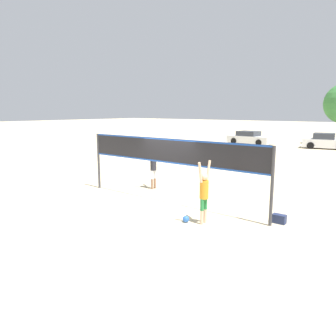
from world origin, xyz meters
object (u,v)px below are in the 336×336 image
(player_spiker, at_px, (204,191))
(parked_car_near, at_px, (326,142))
(player_blocker, at_px, (153,165))
(volleyball, at_px, (186,219))
(parked_car_mid, at_px, (250,138))
(gear_bag, at_px, (279,219))
(volleyball_net, at_px, (168,156))

(player_spiker, relative_size, parked_car_near, 0.47)
(player_blocker, xyz_separation_m, volleyball, (3.86, -2.83, -1.01))
(player_spiker, bearing_deg, parked_car_mid, 21.60)
(gear_bag, bearing_deg, volleyball, -143.09)
(player_spiker, height_order, gear_bag, player_spiker)
(volleyball, bearing_deg, parked_car_near, 93.86)
(parked_car_near, bearing_deg, parked_car_mid, 173.20)
(player_spiker, bearing_deg, gear_bag, -51.01)
(volleyball, height_order, gear_bag, gear_bag)
(volleyball_net, relative_size, player_spiker, 4.11)
(volleyball_net, bearing_deg, parked_car_near, 89.59)
(player_blocker, bearing_deg, parked_car_near, 174.44)
(player_blocker, xyz_separation_m, parked_car_mid, (-5.31, 21.85, -0.50))
(volleyball_net, height_order, player_spiker, volleyball_net)
(volleyball_net, relative_size, parked_car_near, 1.93)
(player_spiker, height_order, player_blocker, player_blocker)
(player_spiker, bearing_deg, volleyball_net, 64.35)
(volleyball_net, height_order, volleyball, volleyball_net)
(player_spiker, bearing_deg, volleyball, 117.91)
(parked_car_near, distance_m, parked_car_mid, 7.48)
(player_spiker, distance_m, player_blocker, 5.06)
(volleyball_net, xyz_separation_m, player_spiker, (2.36, -1.13, -0.81))
(volleyball_net, distance_m, parked_car_mid, 24.43)
(volleyball_net, xyz_separation_m, volleyball, (1.86, -1.40, -1.77))
(volleyball, relative_size, gear_bag, 0.52)
(player_spiker, xyz_separation_m, parked_car_mid, (-9.66, 24.41, -0.44))
(gear_bag, height_order, parked_car_mid, parked_car_mid)
(player_blocker, xyz_separation_m, parked_car_near, (2.17, 22.25, -0.47))
(volleyball_net, bearing_deg, player_spiker, -25.65)
(volleyball_net, distance_m, gear_bag, 4.61)
(volleyball, distance_m, parked_car_near, 25.14)
(parked_car_near, bearing_deg, player_blocker, -105.39)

